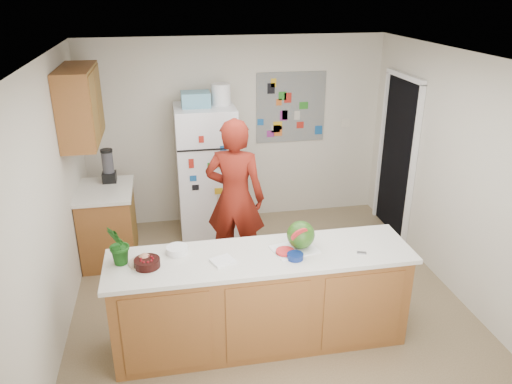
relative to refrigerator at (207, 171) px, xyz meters
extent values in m
cube|color=brown|center=(0.45, -1.88, -0.86)|extent=(4.00, 4.50, 0.02)
cube|color=beige|center=(0.45, 0.38, 0.40)|extent=(4.00, 0.02, 2.50)
cube|color=beige|center=(-1.56, -1.88, 0.40)|extent=(0.02, 4.50, 2.50)
cube|color=beige|center=(2.46, -1.88, 0.40)|extent=(0.02, 4.50, 2.50)
cube|color=white|center=(0.45, -1.88, 1.66)|extent=(4.00, 4.50, 0.02)
cube|color=black|center=(2.44, -0.43, 0.17)|extent=(0.03, 0.85, 2.04)
cube|color=brown|center=(0.25, -2.38, -0.41)|extent=(2.60, 0.62, 0.88)
cube|color=silver|center=(0.25, -2.38, 0.05)|extent=(2.68, 0.70, 0.04)
cube|color=brown|center=(-1.24, -0.53, -0.42)|extent=(0.60, 0.80, 0.86)
cube|color=silver|center=(-1.24, -0.53, 0.03)|extent=(0.64, 0.84, 0.04)
cube|color=brown|center=(-1.37, -0.58, 1.05)|extent=(0.35, 1.00, 0.80)
cube|color=silver|center=(0.00, 0.00, 0.00)|extent=(0.75, 0.70, 1.70)
cube|color=#5999B2|center=(-0.10, 0.00, 0.94)|extent=(0.35, 0.28, 0.18)
cube|color=slate|center=(1.20, 0.36, 0.70)|extent=(0.95, 0.01, 0.95)
imported|color=maroon|center=(0.21, -1.08, 0.06)|extent=(0.77, 0.63, 1.81)
cylinder|color=black|center=(-1.19, -0.30, 0.24)|extent=(0.13, 0.13, 0.38)
cube|color=white|center=(0.55, -2.36, 0.08)|extent=(0.44, 0.37, 0.01)
sphere|color=#2C5F12|center=(0.61, -2.34, 0.21)|extent=(0.25, 0.25, 0.25)
cylinder|color=red|center=(0.46, -2.41, 0.09)|extent=(0.16, 0.16, 0.02)
cylinder|color=black|center=(-0.72, -2.40, 0.11)|extent=(0.26, 0.26, 0.07)
cylinder|color=white|center=(-0.47, -2.22, 0.10)|extent=(0.21, 0.21, 0.06)
cylinder|color=navy|center=(0.52, -2.51, 0.10)|extent=(0.16, 0.16, 0.05)
cylinder|color=#C5B198|center=(-0.74, -2.34, 0.08)|extent=(0.34, 0.34, 0.02)
cube|color=silver|center=(-0.10, -2.44, 0.08)|extent=(0.23, 0.22, 0.02)
cube|color=gray|center=(1.12, -2.52, 0.08)|extent=(0.09, 0.06, 0.01)
imported|color=#103E0F|center=(-0.94, -2.33, 0.26)|extent=(0.18, 0.22, 0.37)
camera|label=1|loc=(-0.50, -6.10, 2.25)|focal=35.00mm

